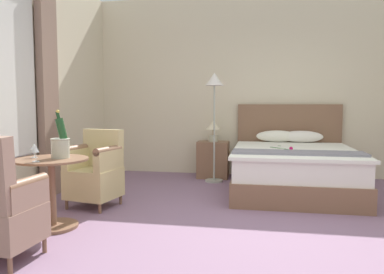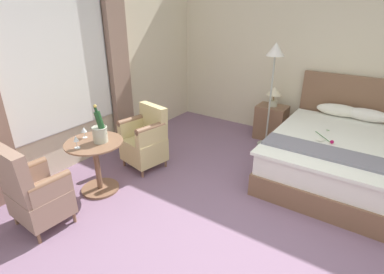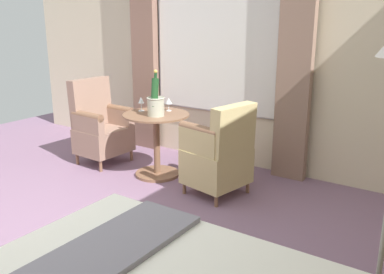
{
  "view_description": "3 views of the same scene",
  "coord_description": "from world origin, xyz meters",
  "px_view_note": "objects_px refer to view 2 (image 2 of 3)",
  "views": [
    {
      "loc": [
        0.03,
        -3.54,
        1.21
      ],
      "look_at": [
        -0.76,
        0.69,
        0.85
      ],
      "focal_mm": 35.0,
      "sensor_mm": 36.0,
      "label": 1
    },
    {
      "loc": [
        0.89,
        -2.3,
        2.25
      ],
      "look_at": [
        -1.03,
        0.52,
        0.73
      ],
      "focal_mm": 28.0,
      "sensor_mm": 36.0,
      "label": 2
    },
    {
      "loc": [
        1.45,
        2.61,
        1.71
      ],
      "look_at": [
        -0.88,
        1.01,
        0.9
      ],
      "focal_mm": 40.0,
      "sensor_mm": 36.0,
      "label": 3
    }
  ],
  "objects_px": {
    "champagne_bucket": "(100,131)",
    "armchair_by_window": "(145,140)",
    "floor_lamp_brass": "(274,65)",
    "bed": "(337,154)",
    "wine_glass_near_edge": "(76,139)",
    "armchair_facing_bed": "(34,192)",
    "bedside_lamp": "(274,93)",
    "nightstand": "(271,122)",
    "wine_glass_near_bucket": "(84,130)",
    "side_table_round": "(97,163)"
  },
  "relations": [
    {
      "from": "champagne_bucket",
      "to": "armchair_by_window",
      "type": "bearing_deg",
      "value": 90.23
    },
    {
      "from": "floor_lamp_brass",
      "to": "bed",
      "type": "bearing_deg",
      "value": -18.61
    },
    {
      "from": "champagne_bucket",
      "to": "wine_glass_near_edge",
      "type": "xyz_separation_m",
      "value": [
        -0.09,
        -0.28,
        -0.03
      ]
    },
    {
      "from": "champagne_bucket",
      "to": "armchair_facing_bed",
      "type": "height_order",
      "value": "champagne_bucket"
    },
    {
      "from": "bedside_lamp",
      "to": "armchair_facing_bed",
      "type": "bearing_deg",
      "value": -108.11
    },
    {
      "from": "nightstand",
      "to": "floor_lamp_brass",
      "type": "xyz_separation_m",
      "value": [
        0.06,
        -0.33,
        1.07
      ]
    },
    {
      "from": "bed",
      "to": "armchair_facing_bed",
      "type": "xyz_separation_m",
      "value": [
        -2.45,
        -2.97,
        0.09
      ]
    },
    {
      "from": "nightstand",
      "to": "bedside_lamp",
      "type": "bearing_deg",
      "value": -180.0
    },
    {
      "from": "wine_glass_near_bucket",
      "to": "armchair_by_window",
      "type": "bearing_deg",
      "value": 71.87
    },
    {
      "from": "champagne_bucket",
      "to": "armchair_facing_bed",
      "type": "distance_m",
      "value": 0.98
    },
    {
      "from": "nightstand",
      "to": "armchair_by_window",
      "type": "xyz_separation_m",
      "value": [
        -1.16,
        -2.03,
        0.11
      ]
    },
    {
      "from": "side_table_round",
      "to": "armchair_facing_bed",
      "type": "height_order",
      "value": "armchair_facing_bed"
    },
    {
      "from": "bed",
      "to": "armchair_facing_bed",
      "type": "relative_size",
      "value": 2.22
    },
    {
      "from": "nightstand",
      "to": "wine_glass_near_bucket",
      "type": "distance_m",
      "value": 3.22
    },
    {
      "from": "bedside_lamp",
      "to": "side_table_round",
      "type": "relative_size",
      "value": 0.48
    },
    {
      "from": "bedside_lamp",
      "to": "wine_glass_near_edge",
      "type": "height_order",
      "value": "bedside_lamp"
    },
    {
      "from": "side_table_round",
      "to": "armchair_by_window",
      "type": "bearing_deg",
      "value": 85.23
    },
    {
      "from": "side_table_round",
      "to": "wine_glass_near_bucket",
      "type": "relative_size",
      "value": 4.98
    },
    {
      "from": "nightstand",
      "to": "champagne_bucket",
      "type": "xyz_separation_m",
      "value": [
        -1.16,
        -2.81,
        0.53
      ]
    },
    {
      "from": "nightstand",
      "to": "wine_glass_near_bucket",
      "type": "relative_size",
      "value": 4.29
    },
    {
      "from": "bedside_lamp",
      "to": "side_table_round",
      "type": "xyz_separation_m",
      "value": [
        -1.23,
        -2.86,
        -0.44
      ]
    },
    {
      "from": "wine_glass_near_bucket",
      "to": "wine_glass_near_edge",
      "type": "height_order",
      "value": "wine_glass_near_edge"
    },
    {
      "from": "armchair_by_window",
      "to": "armchair_facing_bed",
      "type": "xyz_separation_m",
      "value": [
        -0.05,
        -1.67,
        0.01
      ]
    },
    {
      "from": "nightstand",
      "to": "armchair_by_window",
      "type": "distance_m",
      "value": 2.35
    },
    {
      "from": "floor_lamp_brass",
      "to": "bedside_lamp",
      "type": "bearing_deg",
      "value": 99.98
    },
    {
      "from": "wine_glass_near_edge",
      "to": "bedside_lamp",
      "type": "bearing_deg",
      "value": 67.91
    },
    {
      "from": "bed",
      "to": "wine_glass_near_bucket",
      "type": "height_order",
      "value": "bed"
    },
    {
      "from": "bed",
      "to": "armchair_by_window",
      "type": "bearing_deg",
      "value": -151.59
    },
    {
      "from": "nightstand",
      "to": "wine_glass_near_bucket",
      "type": "height_order",
      "value": "wine_glass_near_bucket"
    },
    {
      "from": "champagne_bucket",
      "to": "wine_glass_near_edge",
      "type": "height_order",
      "value": "champagne_bucket"
    },
    {
      "from": "wine_glass_near_bucket",
      "to": "wine_glass_near_edge",
      "type": "distance_m",
      "value": 0.3
    },
    {
      "from": "floor_lamp_brass",
      "to": "wine_glass_near_edge",
      "type": "bearing_deg",
      "value": -115.47
    },
    {
      "from": "wine_glass_near_edge",
      "to": "armchair_facing_bed",
      "type": "relative_size",
      "value": 0.16
    },
    {
      "from": "bed",
      "to": "champagne_bucket",
      "type": "height_order",
      "value": "bed"
    },
    {
      "from": "bedside_lamp",
      "to": "wine_glass_near_bucket",
      "type": "bearing_deg",
      "value": -116.69
    },
    {
      "from": "bedside_lamp",
      "to": "armchair_facing_bed",
      "type": "distance_m",
      "value": 3.92
    },
    {
      "from": "wine_glass_near_edge",
      "to": "armchair_facing_bed",
      "type": "xyz_separation_m",
      "value": [
        0.04,
        -0.62,
        -0.37
      ]
    },
    {
      "from": "bed",
      "to": "nightstand",
      "type": "xyz_separation_m",
      "value": [
        -1.24,
        0.73,
        -0.03
      ]
    },
    {
      "from": "bed",
      "to": "armchair_by_window",
      "type": "relative_size",
      "value": 2.4
    },
    {
      "from": "nightstand",
      "to": "champagne_bucket",
      "type": "height_order",
      "value": "champagne_bucket"
    },
    {
      "from": "wine_glass_near_bucket",
      "to": "side_table_round",
      "type": "bearing_deg",
      "value": -6.26
    },
    {
      "from": "armchair_by_window",
      "to": "floor_lamp_brass",
      "type": "bearing_deg",
      "value": 54.27
    },
    {
      "from": "nightstand",
      "to": "side_table_round",
      "type": "relative_size",
      "value": 0.86
    },
    {
      "from": "bed",
      "to": "side_table_round",
      "type": "relative_size",
      "value": 3.12
    },
    {
      "from": "armchair_facing_bed",
      "to": "bedside_lamp",
      "type": "bearing_deg",
      "value": 71.89
    },
    {
      "from": "bed",
      "to": "wine_glass_near_bucket",
      "type": "distance_m",
      "value": 3.44
    },
    {
      "from": "floor_lamp_brass",
      "to": "wine_glass_near_bucket",
      "type": "relative_size",
      "value": 12.08
    },
    {
      "from": "nightstand",
      "to": "bedside_lamp",
      "type": "relative_size",
      "value": 1.78
    },
    {
      "from": "floor_lamp_brass",
      "to": "wine_glass_near_bucket",
      "type": "distance_m",
      "value": 2.98
    },
    {
      "from": "champagne_bucket",
      "to": "floor_lamp_brass",
      "type": "bearing_deg",
      "value": 63.76
    }
  ]
}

